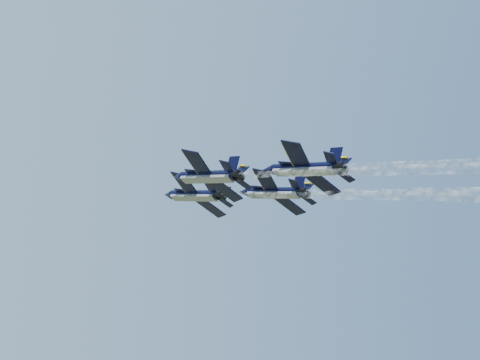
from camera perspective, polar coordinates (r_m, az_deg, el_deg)
name	(u,v)px	position (r m, az deg, el deg)	size (l,w,h in m)	color
jet_lead	(193,195)	(125.18, -3.99, -1.32)	(11.93, 18.19, 6.94)	black
jet_left	(207,177)	(111.44, -2.87, 0.29)	(11.93, 18.19, 6.94)	black
jet_right	(273,193)	(122.79, 2.83, -1.08)	(11.93, 18.19, 6.94)	black
jet_slot	(303,169)	(107.12, 5.43, 0.94)	(11.93, 18.19, 6.94)	black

